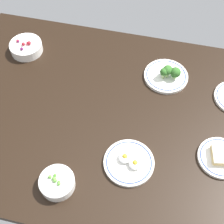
% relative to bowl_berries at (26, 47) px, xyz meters
% --- Properties ---
extents(dining_table, '(1.54, 1.05, 0.04)m').
position_rel_bowl_berries_xyz_m(dining_table, '(-0.51, 0.28, -0.05)').
color(dining_table, black).
rests_on(dining_table, ground).
extents(bowl_berries, '(0.16, 0.16, 0.07)m').
position_rel_bowl_berries_xyz_m(bowl_berries, '(0.00, 0.00, 0.00)').
color(bowl_berries, white).
rests_on(bowl_berries, dining_table).
extents(bowl_peas, '(0.14, 0.14, 0.06)m').
position_rel_bowl_berries_xyz_m(bowl_peas, '(-0.38, 0.64, -0.00)').
color(bowl_peas, white).
rests_on(bowl_peas, dining_table).
extents(plate_eggs, '(0.20, 0.20, 0.05)m').
position_rel_bowl_berries_xyz_m(plate_eggs, '(-0.63, 0.49, -0.01)').
color(plate_eggs, white).
rests_on(plate_eggs, dining_table).
extents(plate_sandwich, '(0.18, 0.18, 0.05)m').
position_rel_bowl_berries_xyz_m(plate_sandwich, '(-0.98, 0.39, -0.01)').
color(plate_sandwich, white).
rests_on(plate_sandwich, dining_table).
extents(plate_broccoli, '(0.21, 0.21, 0.08)m').
position_rel_bowl_berries_xyz_m(plate_broccoli, '(-0.72, 0.02, -0.00)').
color(plate_broccoli, white).
rests_on(plate_broccoli, dining_table).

